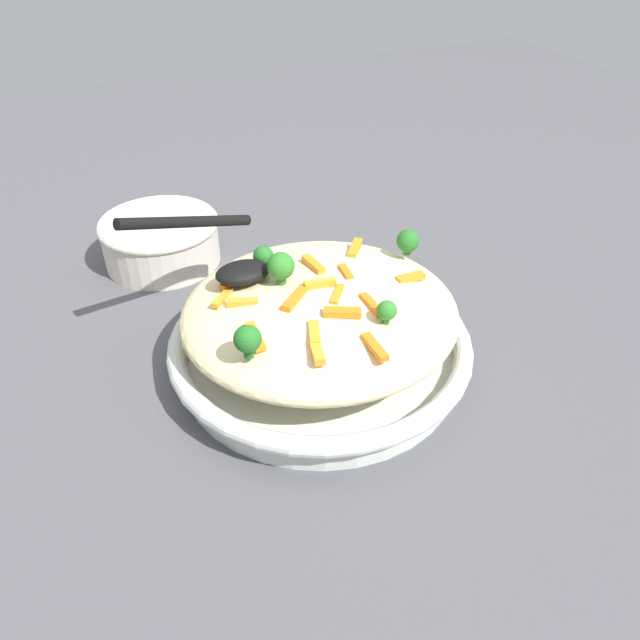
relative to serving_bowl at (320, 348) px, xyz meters
name	(u,v)px	position (x,y,z in m)	size (l,w,h in m)	color
ground_plane	(320,366)	(0.00, 0.00, -0.02)	(2.40, 2.40, 0.00)	#4C4C51
serving_bowl	(320,348)	(0.00, 0.00, 0.00)	(0.32, 0.32, 0.04)	silver
pasta_mound	(320,312)	(0.00, 0.00, 0.05)	(0.28, 0.27, 0.06)	beige
carrot_piece_0	(346,273)	(0.04, 0.01, 0.08)	(0.03, 0.01, 0.01)	orange
carrot_piece_1	(255,336)	(-0.08, -0.04, 0.07)	(0.04, 0.01, 0.01)	orange
carrot_piece_2	(318,286)	(0.00, 0.00, 0.08)	(0.03, 0.01, 0.01)	orange
carrot_piece_3	(317,352)	(-0.04, -0.09, 0.07)	(0.03, 0.01, 0.01)	orange
carrot_piece_4	(375,347)	(0.01, -0.10, 0.07)	(0.04, 0.01, 0.01)	orange
carrot_piece_5	(243,303)	(-0.08, 0.01, 0.07)	(0.03, 0.01, 0.01)	orange
carrot_piece_6	(236,278)	(-0.07, 0.06, 0.07)	(0.04, 0.01, 0.01)	orange
carrot_piece_7	(355,249)	(0.07, 0.06, 0.07)	(0.04, 0.01, 0.01)	orange
carrot_piece_8	(313,265)	(0.01, 0.04, 0.08)	(0.03, 0.01, 0.01)	orange
carrot_piece_9	(371,305)	(0.03, -0.05, 0.08)	(0.03, 0.01, 0.01)	orange
carrot_piece_10	(296,299)	(-0.03, -0.01, 0.08)	(0.04, 0.01, 0.01)	orange
carrot_piece_11	(314,333)	(-0.03, -0.06, 0.08)	(0.03, 0.01, 0.01)	orange
carrot_piece_12	(222,298)	(-0.09, 0.03, 0.07)	(0.03, 0.01, 0.01)	orange
carrot_piece_13	(337,295)	(0.01, -0.02, 0.08)	(0.03, 0.01, 0.01)	orange
carrot_piece_14	(410,277)	(0.10, -0.02, 0.07)	(0.03, 0.01, 0.01)	orange
carrot_piece_15	(340,313)	(0.00, -0.05, 0.08)	(0.03, 0.01, 0.01)	orange
broccoli_floret_0	(263,256)	(-0.04, 0.06, 0.09)	(0.02, 0.02, 0.03)	#205B1C
broccoli_floret_1	(387,311)	(0.03, -0.07, 0.09)	(0.02, 0.02, 0.02)	#296820
broccoli_floret_2	(281,267)	(-0.03, 0.02, 0.10)	(0.03, 0.03, 0.03)	#296820
broccoli_floret_3	(248,340)	(-0.10, -0.07, 0.09)	(0.02, 0.02, 0.03)	#205B1C
broccoli_floret_4	(408,241)	(0.12, 0.03, 0.09)	(0.02, 0.02, 0.03)	#205B1C
serving_spoon	(222,253)	(-0.08, 0.07, 0.10)	(0.16, 0.13, 0.07)	black
companion_bowl	(161,238)	(-0.10, 0.29, 0.01)	(0.16, 0.16, 0.06)	beige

